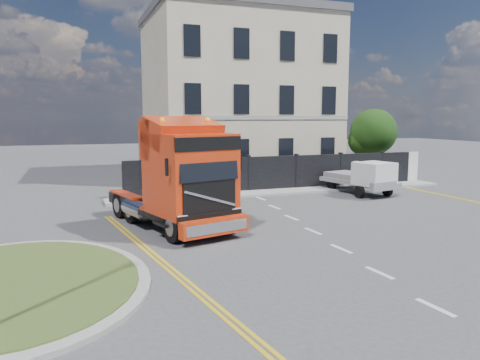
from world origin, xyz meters
name	(u,v)px	position (x,y,z in m)	size (l,w,h in m)	color
ground	(235,236)	(0.00, 0.00, 0.00)	(120.00, 120.00, 0.00)	#424244
traffic_island	(12,285)	(-7.00, -3.00, 0.08)	(6.80, 6.80, 0.17)	gray
hoarding_fence	(289,173)	(6.55, 9.00, 1.00)	(18.80, 0.25, 2.00)	black
georgian_building	(237,95)	(6.00, 16.50, 5.77)	(12.30, 10.30, 12.80)	beige
tree	(371,134)	(14.38, 12.10, 3.05)	(3.20, 3.20, 4.80)	#382619
pavement_far	(287,191)	(6.00, 8.10, 0.06)	(20.00, 1.60, 0.12)	gray
truck	(182,181)	(-1.59, 1.53, 1.85)	(4.27, 7.33, 4.13)	black
flatbed_pickup	(368,177)	(9.65, 5.66, 1.00)	(2.75, 4.78, 1.86)	slate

